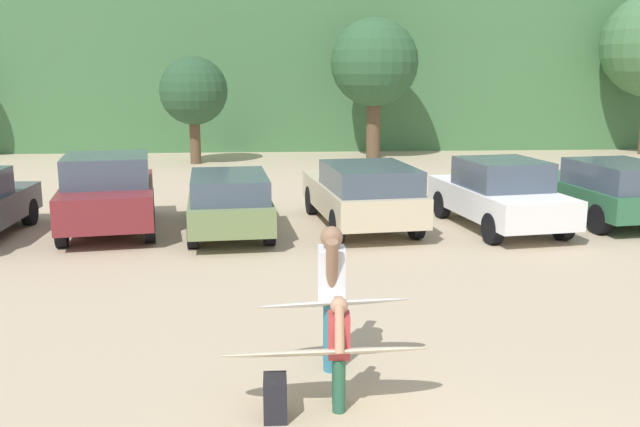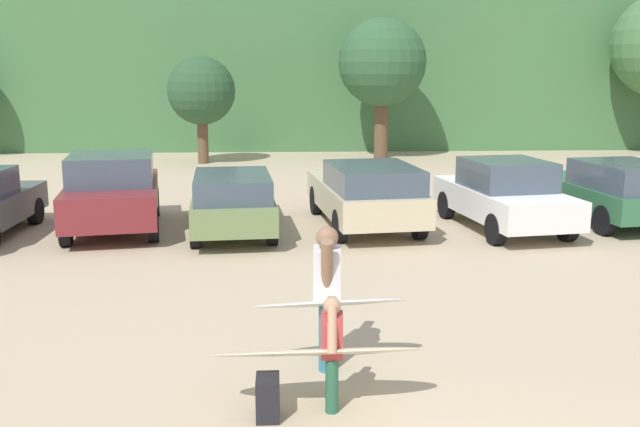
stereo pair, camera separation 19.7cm
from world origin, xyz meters
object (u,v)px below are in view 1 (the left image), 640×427
(parked_car_champagne, at_px, (362,192))
(parked_car_white, at_px, (500,194))
(parked_car_olive_green, at_px, (229,200))
(surfboard_cream, at_px, (325,352))
(person_adult, at_px, (331,288))
(person_child, at_px, (339,346))
(parked_car_maroon, at_px, (108,192))
(parked_car_forest_green, at_px, (605,189))
(backpack_dropped, at_px, (275,398))
(surfboard_white, at_px, (335,303))

(parked_car_champagne, distance_m, parked_car_white, 3.09)
(parked_car_olive_green, xyz_separation_m, surfboard_cream, (1.51, -8.43, -0.11))
(person_adult, xyz_separation_m, person_child, (-0.01, -1.10, -0.29))
(parked_car_maroon, height_order, parked_car_olive_green, parked_car_maroon)
(parked_car_white, relative_size, parked_car_forest_green, 0.98)
(surfboard_cream, bearing_deg, parked_car_olive_green, -81.91)
(parked_car_olive_green, bearing_deg, surfboard_cream, -174.99)
(parked_car_white, height_order, person_adult, person_adult)
(parked_car_forest_green, height_order, person_child, parked_car_forest_green)
(parked_car_olive_green, height_order, person_adult, person_adult)
(parked_car_champagne, bearing_deg, backpack_dropped, 160.33)
(parked_car_olive_green, bearing_deg, person_adult, -172.40)
(surfboard_cream, bearing_deg, parked_car_white, -120.41)
(surfboard_white, distance_m, backpack_dropped, 1.55)
(parked_car_forest_green, bearing_deg, person_child, 134.05)
(surfboard_white, bearing_deg, parked_car_olive_green, -82.91)
(parked_car_forest_green, bearing_deg, parked_car_champagne, 84.46)
(surfboard_cream, bearing_deg, backpack_dropped, 20.40)
(parked_car_olive_green, height_order, backpack_dropped, parked_car_olive_green)
(parked_car_champagne, bearing_deg, surfboard_cream, 163.38)
(parked_car_forest_green, relative_size, surfboard_white, 2.36)
(person_adult, xyz_separation_m, backpack_dropped, (-0.69, -1.31, -0.76))
(person_adult, bearing_deg, parked_car_olive_green, -73.76)
(parked_car_champagne, relative_size, parked_car_forest_green, 1.08)
(parked_car_olive_green, relative_size, person_child, 3.86)
(parked_car_white, bearing_deg, parked_car_maroon, 79.15)
(surfboard_cream, bearing_deg, person_adult, -100.05)
(parked_car_forest_green, height_order, surfboard_cream, parked_car_forest_green)
(person_child, bearing_deg, parked_car_white, -114.06)
(person_adult, height_order, backpack_dropped, person_adult)
(parked_car_maroon, bearing_deg, backpack_dropped, -167.39)
(backpack_dropped, bearing_deg, parked_car_olive_green, 96.44)
(parked_car_champagne, relative_size, person_child, 3.89)
(surfboard_cream, bearing_deg, surfboard_white, -102.44)
(parked_car_olive_green, xyz_separation_m, person_adult, (1.66, -7.34, 0.25))
(person_child, relative_size, surfboard_cream, 0.54)
(parked_car_champagne, xyz_separation_m, person_adult, (-1.33, -7.66, 0.17))
(backpack_dropped, bearing_deg, person_adult, 62.26)
(parked_car_white, relative_size, backpack_dropped, 9.70)
(backpack_dropped, bearing_deg, surfboard_white, 59.84)
(person_adult, bearing_deg, surfboard_white, 121.66)
(surfboard_white, height_order, backpack_dropped, surfboard_white)
(parked_car_maroon, height_order, person_adult, person_adult)
(parked_car_champagne, relative_size, parked_car_white, 1.10)
(parked_car_champagne, height_order, surfboard_white, parked_car_champagne)
(parked_car_olive_green, xyz_separation_m, parked_car_forest_green, (8.75, 0.53, 0.05))
(parked_car_white, bearing_deg, parked_car_olive_green, 81.28)
(parked_car_champagne, bearing_deg, surfboard_white, 163.48)
(parked_car_champagne, bearing_deg, parked_car_maroon, 83.00)
(parked_car_olive_green, distance_m, surfboard_white, 7.60)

